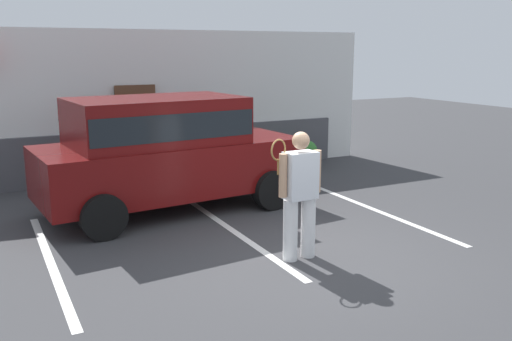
# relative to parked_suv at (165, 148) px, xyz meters

# --- Properties ---
(ground_plane) EXTENTS (40.00, 40.00, 0.00)m
(ground_plane) POSITION_rel_parked_suv_xyz_m (1.04, -3.20, -1.15)
(ground_plane) COLOR #38383A
(parking_stripe_0) EXTENTS (0.12, 4.40, 0.01)m
(parking_stripe_0) POSITION_rel_parked_suv_xyz_m (-2.22, -1.70, -1.14)
(parking_stripe_0) COLOR silver
(parking_stripe_0) RESTS_ON ground_plane
(parking_stripe_1) EXTENTS (0.12, 4.40, 0.01)m
(parking_stripe_1) POSITION_rel_parked_suv_xyz_m (0.58, -1.70, -1.14)
(parking_stripe_1) COLOR silver
(parking_stripe_1) RESTS_ON ground_plane
(parking_stripe_2) EXTENTS (0.12, 4.40, 0.01)m
(parking_stripe_2) POSITION_rel_parked_suv_xyz_m (3.39, -1.70, -1.14)
(parking_stripe_2) COLOR silver
(parking_stripe_2) RESTS_ON ground_plane
(house_frontage) EXTENTS (10.25, 0.40, 3.29)m
(house_frontage) POSITION_rel_parked_suv_xyz_m (1.04, 2.94, 0.40)
(house_frontage) COLOR white
(house_frontage) RESTS_ON ground_plane
(parked_suv) EXTENTS (4.75, 2.50, 2.05)m
(parked_suv) POSITION_rel_parked_suv_xyz_m (0.00, 0.00, 0.00)
(parked_suv) COLOR #590C0C
(parked_suv) RESTS_ON ground_plane
(tennis_player_man) EXTENTS (0.80, 0.29, 1.79)m
(tennis_player_man) POSITION_rel_parked_suv_xyz_m (0.91, -3.11, -0.21)
(tennis_player_man) COLOR white
(tennis_player_man) RESTS_ON ground_plane
(potted_plant_by_porch) EXTENTS (0.65, 0.65, 0.86)m
(potted_plant_by_porch) POSITION_rel_parked_suv_xyz_m (3.13, 1.69, -0.67)
(potted_plant_by_porch) COLOR #9E5638
(potted_plant_by_porch) RESTS_ON ground_plane
(potted_plant_secondary) EXTENTS (0.52, 0.52, 0.69)m
(potted_plant_secondary) POSITION_rel_parked_suv_xyz_m (4.22, 1.96, -0.76)
(potted_plant_secondary) COLOR brown
(potted_plant_secondary) RESTS_ON ground_plane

